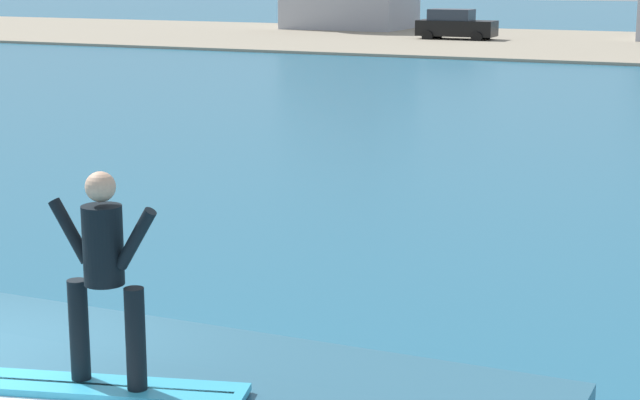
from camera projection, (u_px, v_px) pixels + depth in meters
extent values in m
cube|color=#2C5F77|center=(50.00, 382.00, 9.04)|extent=(7.12, 1.41, 0.10)
cube|color=#33A5CC|center=(107.00, 388.00, 8.64)|extent=(2.31, 1.01, 0.06)
cube|color=black|center=(107.00, 385.00, 8.64)|extent=(2.04, 0.58, 0.01)
cylinder|color=black|center=(79.00, 330.00, 8.67)|extent=(0.16, 0.16, 0.84)
cylinder|color=black|center=(136.00, 339.00, 8.46)|extent=(0.16, 0.16, 0.84)
cylinder|color=black|center=(103.00, 245.00, 8.41)|extent=(0.32, 0.32, 0.63)
sphere|color=#D9AA89|center=(100.00, 187.00, 8.31)|extent=(0.24, 0.24, 0.24)
cylinder|color=black|center=(70.00, 231.00, 8.51)|extent=(0.38, 0.10, 0.52)
cylinder|color=black|center=(136.00, 239.00, 8.27)|extent=(0.38, 0.10, 0.52)
cube|color=black|center=(457.00, 28.00, 62.45)|extent=(4.53, 1.73, 0.90)
cube|color=#262D38|center=(451.00, 15.00, 62.42)|extent=(2.49, 1.56, 0.64)
cylinder|color=black|center=(485.00, 36.00, 62.78)|extent=(0.64, 0.22, 0.64)
cylinder|color=black|center=(477.00, 38.00, 61.15)|extent=(0.64, 0.22, 0.64)
cylinder|color=black|center=(437.00, 34.00, 63.95)|extent=(0.64, 0.22, 0.64)
cylinder|color=black|center=(427.00, 36.00, 62.32)|extent=(0.64, 0.22, 0.64)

